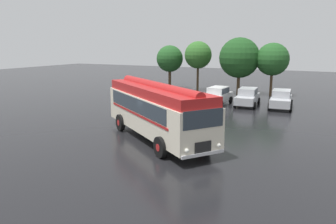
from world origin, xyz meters
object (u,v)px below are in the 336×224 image
car_near_left (218,96)px  vintage_bus (157,108)px  car_mid_right (281,99)px  car_mid_left (247,97)px

car_near_left → vintage_bus: bearing=-87.9°
car_near_left → car_mid_right: size_ratio=0.99×
car_mid_right → car_near_left: bearing=-174.0°
vintage_bus → car_mid_left: (2.28, 13.45, -1.05)m
vintage_bus → car_mid_right: bearing=68.8°
vintage_bus → car_near_left: vintage_bus is taller
car_mid_left → car_mid_right: (2.98, 0.14, 0.00)m
vintage_bus → car_near_left: (-0.47, 12.98, -1.05)m
car_near_left → car_mid_left: 2.79m
car_near_left → car_mid_right: 5.76m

